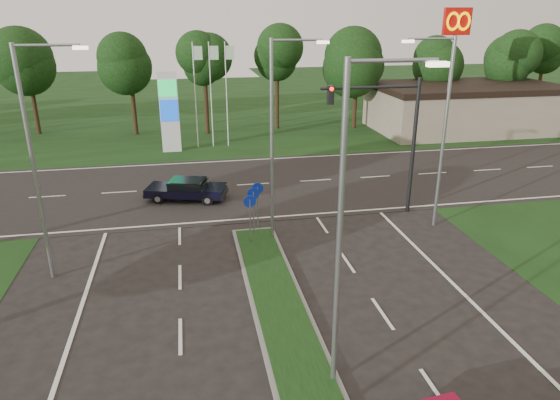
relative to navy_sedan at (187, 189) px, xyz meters
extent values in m
cube|color=black|center=(3.06, 32.98, -0.65)|extent=(160.00, 50.00, 0.02)
cube|color=black|center=(3.06, 1.98, -0.65)|extent=(160.00, 12.00, 0.02)
cube|color=gray|center=(25.06, 13.98, 1.35)|extent=(16.00, 9.00, 4.00)
cylinder|color=gray|center=(3.86, -16.02, 3.85)|extent=(0.16, 0.16, 9.00)
cylinder|color=gray|center=(4.96, -16.02, 8.25)|extent=(2.20, 0.10, 0.10)
cube|color=#FFF2CC|center=(6.06, -16.02, 8.15)|extent=(0.50, 0.22, 0.12)
cylinder|color=gray|center=(3.86, -6.02, 3.85)|extent=(0.16, 0.16, 9.00)
cylinder|color=gray|center=(4.96, -6.02, 8.25)|extent=(2.20, 0.10, 0.10)
cube|color=#FFF2CC|center=(6.06, -6.02, 8.15)|extent=(0.50, 0.22, 0.12)
cylinder|color=gray|center=(-5.44, -8.02, 3.85)|extent=(0.16, 0.16, 9.00)
cylinder|color=gray|center=(-4.34, -8.02, 8.25)|extent=(2.20, 0.10, 0.10)
cube|color=#FFF2CC|center=(-3.24, -8.02, 8.15)|extent=(0.50, 0.22, 0.12)
cylinder|color=gray|center=(12.06, -6.02, 3.85)|extent=(0.16, 0.16, 9.00)
cylinder|color=gray|center=(10.96, -6.02, 8.25)|extent=(2.20, 0.10, 0.10)
cube|color=#FFF2CC|center=(9.86, -6.02, 8.15)|extent=(0.50, 0.22, 0.12)
cylinder|color=black|center=(11.56, -4.02, 2.85)|extent=(0.20, 0.20, 7.00)
cylinder|color=black|center=(9.06, -4.02, 5.95)|extent=(5.00, 0.14, 0.14)
cube|color=black|center=(7.06, -4.02, 5.65)|extent=(0.28, 0.28, 0.90)
sphere|color=#FF190C|center=(7.06, -4.20, 5.95)|extent=(0.20, 0.20, 0.20)
cylinder|color=gray|center=(2.76, -6.52, 0.45)|extent=(0.06, 0.06, 2.20)
cylinder|color=#0C26A5|center=(2.76, -6.52, 1.45)|extent=(0.56, 0.04, 0.56)
cylinder|color=gray|center=(3.06, -5.52, 0.45)|extent=(0.06, 0.06, 2.20)
cylinder|color=#0C26A5|center=(3.06, -5.52, 1.45)|extent=(0.56, 0.04, 0.56)
cylinder|color=gray|center=(3.36, -4.82, 0.45)|extent=(0.06, 0.06, 2.20)
cylinder|color=#0C26A5|center=(3.36, -4.82, 1.45)|extent=(0.56, 0.04, 0.56)
cube|color=silver|center=(-0.94, 10.98, 2.35)|extent=(1.40, 0.30, 6.00)
cube|color=#0CA53F|center=(-0.94, 10.80, 4.15)|extent=(1.30, 0.08, 1.20)
cube|color=#0C3FBF|center=(-0.94, 10.80, 2.55)|extent=(1.30, 0.08, 1.60)
cylinder|color=silver|center=(1.06, 11.98, 3.35)|extent=(0.08, 0.08, 8.00)
cube|color=#B2D8B2|center=(1.41, 11.98, 6.55)|extent=(0.70, 0.02, 1.00)
cylinder|color=silver|center=(2.26, 11.98, 3.35)|extent=(0.08, 0.08, 8.00)
cube|color=#B2D8B2|center=(2.61, 11.98, 6.55)|extent=(0.70, 0.02, 1.00)
cylinder|color=silver|center=(3.46, 11.98, 3.35)|extent=(0.08, 0.08, 8.00)
cube|color=#B2D8B2|center=(3.81, 11.98, 6.55)|extent=(0.70, 0.02, 1.00)
cylinder|color=silver|center=(21.06, 9.98, 4.35)|extent=(0.30, 0.30, 10.00)
cube|color=#BF0C07|center=(21.06, 9.98, 8.75)|extent=(2.20, 0.35, 2.00)
torus|color=#FFC600|center=(20.61, 9.76, 8.75)|extent=(1.06, 0.16, 1.06)
torus|color=#FFC600|center=(21.51, 9.76, 8.75)|extent=(1.06, 0.16, 1.06)
cylinder|color=black|center=(3.06, 17.98, 1.55)|extent=(0.36, 0.36, 4.40)
sphere|color=black|center=(3.06, 17.98, 5.85)|extent=(6.00, 6.00, 6.00)
sphere|color=black|center=(3.36, 17.78, 6.85)|extent=(4.80, 4.80, 4.80)
cube|color=black|center=(-0.02, 0.01, -0.10)|extent=(4.69, 2.91, 0.45)
cube|color=black|center=(0.06, -0.02, 0.33)|extent=(2.26, 1.99, 0.42)
cube|color=black|center=(0.06, -0.02, 0.54)|extent=(1.90, 1.80, 0.04)
cylinder|color=black|center=(-1.59, -0.40, -0.34)|extent=(0.65, 0.36, 0.62)
cylinder|color=black|center=(-1.14, 1.17, -0.34)|extent=(0.65, 0.36, 0.62)
cylinder|color=black|center=(1.10, -1.16, -0.34)|extent=(0.65, 0.36, 0.62)
cylinder|color=black|center=(1.55, 0.41, -0.34)|extent=(0.65, 0.36, 0.62)
camera|label=1|loc=(0.18, -27.12, 9.24)|focal=32.00mm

